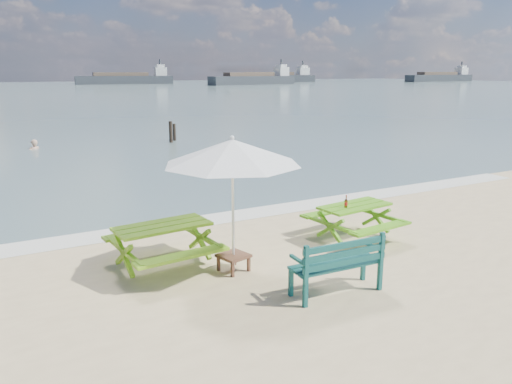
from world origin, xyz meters
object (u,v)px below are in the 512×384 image
beer_bottle (346,204)px  park_bench (336,276)px  picnic_table_right (354,222)px  side_table (234,262)px  swimmer (35,157)px  patio_umbrella (232,152)px  picnic_table_left (163,247)px

beer_bottle → park_bench: bearing=-131.7°
picnic_table_right → side_table: picnic_table_right is taller
side_table → swimmer: (-1.76, 17.54, -0.56)m
beer_bottle → picnic_table_right: bearing=14.8°
side_table → beer_bottle: bearing=5.8°
picnic_table_right → park_bench: size_ratio=1.23×
side_table → patio_umbrella: patio_umbrella is taller
picnic_table_left → patio_umbrella: bearing=-37.0°
patio_umbrella → swimmer: (-1.76, 17.54, -2.60)m
side_table → swimmer: bearing=95.7°
picnic_table_left → swimmer: (-0.71, 16.75, -0.79)m
park_bench → beer_bottle: bearing=48.3°
side_table → picnic_table_right: bearing=6.7°
picnic_table_left → beer_bottle: beer_bottle is taller
side_table → patio_umbrella: 2.03m
picnic_table_left → park_bench: bearing=-48.7°
picnic_table_right → park_bench: park_bench is taller
picnic_table_left → beer_bottle: 3.89m
park_bench → beer_bottle: size_ratio=5.99×
picnic_table_right → swimmer: 17.86m
beer_bottle → swimmer: (-4.54, 17.26, -1.25)m
park_bench → side_table: size_ratio=2.64×
patio_umbrella → beer_bottle: 3.10m
picnic_table_left → picnic_table_right: size_ratio=1.06×
picnic_table_left → picnic_table_right: picnic_table_left is taller
picnic_table_left → picnic_table_right: bearing=-5.9°
patio_umbrella → picnic_table_right: bearing=6.7°
beer_bottle → picnic_table_left: bearing=172.4°
swimmer → patio_umbrella: bearing=-84.3°
picnic_table_right → beer_bottle: (-0.31, -0.08, 0.48)m
picnic_table_right → patio_umbrella: (-3.09, -0.37, 1.83)m
picnic_table_right → patio_umbrella: 3.61m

